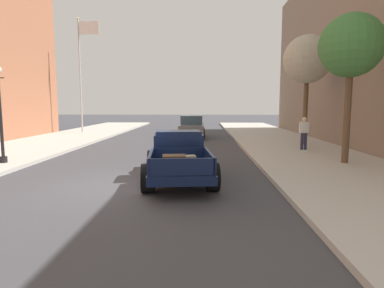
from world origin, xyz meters
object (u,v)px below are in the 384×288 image
object	(u,v)px
car_background_grey	(192,127)
pedestrian_sidewalk_right	(304,131)
street_lamp_near	(0,106)
flagpole	(82,63)
street_tree_nearest	(351,47)
street_tree_second	(307,60)
hotrod_truck_navy	(178,156)

from	to	relation	value
car_background_grey	pedestrian_sidewalk_right	size ratio (longest dim) A/B	2.61
street_lamp_near	flagpole	bearing A→B (deg)	97.63
flagpole	street_tree_nearest	distance (m)	20.51
street_lamp_near	street_tree_nearest	bearing A→B (deg)	1.90
pedestrian_sidewalk_right	street_tree_nearest	xyz separation A→B (m)	(0.48, -3.69, 3.51)
flagpole	street_tree_second	distance (m)	17.36
flagpole	street_lamp_near	bearing A→B (deg)	-82.37
hotrod_truck_navy	car_background_grey	world-z (taller)	car_background_grey
car_background_grey	street_tree_second	distance (m)	9.22
street_lamp_near	flagpole	size ratio (longest dim) A/B	0.42
car_background_grey	street_tree_nearest	world-z (taller)	street_tree_nearest
hotrod_truck_navy	street_tree_second	size ratio (longest dim) A/B	0.82
pedestrian_sidewalk_right	street_lamp_near	size ratio (longest dim) A/B	0.43
flagpole	street_tree_second	xyz separation A→B (m)	(15.58, -7.61, -0.86)
street_lamp_near	flagpole	world-z (taller)	flagpole
hotrod_truck_navy	street_tree_nearest	size ratio (longest dim) A/B	0.89
pedestrian_sidewalk_right	street_lamp_near	xyz separation A→B (m)	(-12.98, -4.14, 1.30)
pedestrian_sidewalk_right	flagpole	xyz separation A→B (m)	(-14.86, 9.88, 4.68)
street_tree_nearest	flagpole	bearing A→B (deg)	138.50
car_background_grey	street_lamp_near	world-z (taller)	street_lamp_near
flagpole	street_tree_nearest	size ratio (longest dim) A/B	1.61
street_tree_nearest	street_tree_second	xyz separation A→B (m)	(0.25, 5.97, 0.32)
flagpole	street_tree_nearest	xyz separation A→B (m)	(15.34, -13.57, -1.18)
pedestrian_sidewalk_right	street_tree_nearest	bearing A→B (deg)	-82.61
hotrod_truck_navy	car_background_grey	size ratio (longest dim) A/B	1.18
car_background_grey	flagpole	world-z (taller)	flagpole
street_tree_second	street_lamp_near	bearing A→B (deg)	-154.93
street_tree_second	pedestrian_sidewalk_right	bearing A→B (deg)	-107.72
street_lamp_near	street_tree_second	distance (m)	15.34
car_background_grey	pedestrian_sidewalk_right	distance (m)	9.28
street_lamp_near	car_background_grey	bearing A→B (deg)	57.97
street_lamp_near	street_tree_second	bearing A→B (deg)	25.07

